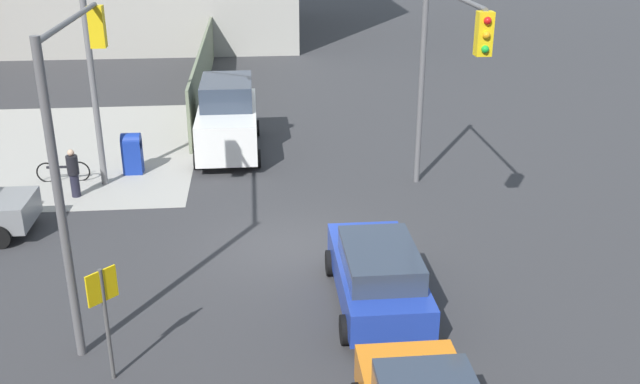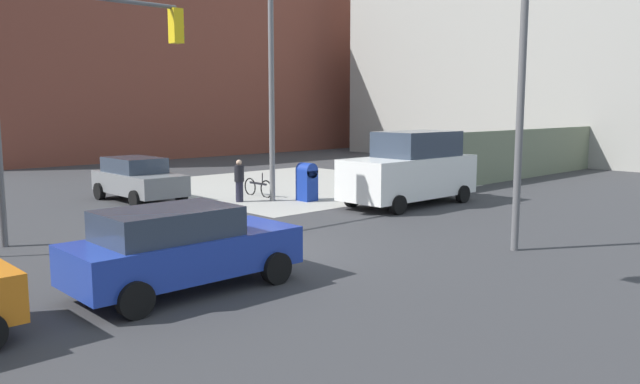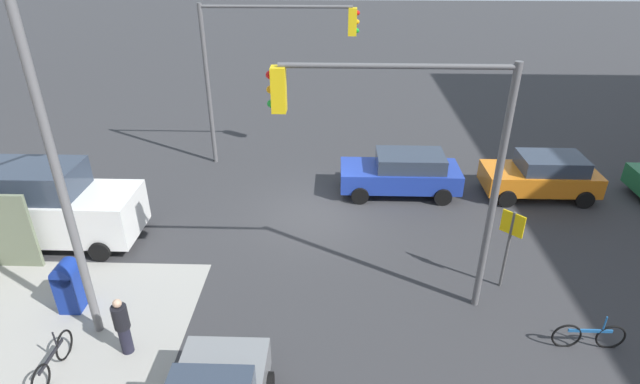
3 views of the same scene
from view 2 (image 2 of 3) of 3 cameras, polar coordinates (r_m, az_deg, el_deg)
name	(u,v)px [view 2 (image 2 of 3)]	position (r m, az deg, el deg)	size (l,w,h in m)	color
ground_plane	(256,248)	(15.64, -5.85, -5.15)	(120.00, 120.00, 0.00)	#333335
sidewalk_corner	(294,185)	(28.12, -2.42, 0.67)	(12.00, 12.00, 0.01)	#9E9B93
construction_fence	(520,154)	(31.75, 17.83, 3.29)	(20.98, 0.12, 2.40)	slate
building_warehouse_north	(158,67)	(52.78, -14.57, 11.01)	(32.00, 18.00, 13.33)	brown
building_loft_east	(562,26)	(50.68, 21.25, 13.95)	(20.00, 24.00, 18.74)	#9E9B93
smokestack	(301,37)	(56.57, -1.75, 13.98)	(1.80, 1.80, 19.15)	brown
traffic_signal_nw_corner	(77,63)	(18.00, -21.35, 10.89)	(5.44, 0.36, 6.50)	#59595B
traffic_signal_se_corner	(465,50)	(13.74, 13.16, 12.50)	(6.11, 0.36, 6.50)	#59595B
street_lamp_corner	(273,73)	(22.68, -4.35, 10.84)	(1.62, 2.33, 8.00)	slate
mailbox_blue	(307,181)	(23.21, -1.21, 1.05)	(0.56, 0.64, 1.43)	navy
sedan_gray	(138,179)	(24.11, -16.31, 1.18)	(2.02, 4.25, 1.62)	slate
hatchback_blue	(181,247)	(12.20, -12.59, -4.94)	(4.43, 2.02, 1.62)	#1E389E
van_white_delivery	(411,169)	(22.52, 8.31, 2.08)	(5.40, 2.32, 2.62)	white
pedestrian_crossing	(239,180)	(23.12, -7.39, 1.07)	(0.36, 0.36, 1.57)	black
bicycle_leaning_on_fence	(258,188)	(24.56, -5.68, 0.40)	(0.05, 1.75, 0.97)	black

